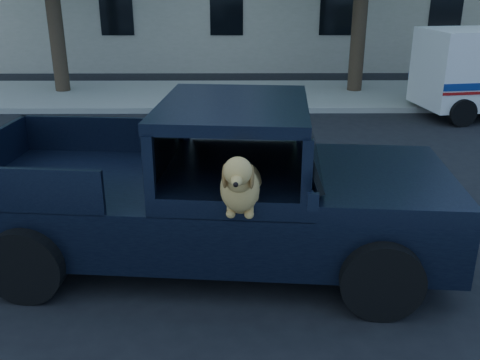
{
  "coord_description": "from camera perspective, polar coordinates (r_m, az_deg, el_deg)",
  "views": [
    {
      "loc": [
        1.34,
        -6.82,
        3.47
      ],
      "look_at": [
        1.38,
        -1.0,
        1.24
      ],
      "focal_mm": 40.0,
      "sensor_mm": 36.0,
      "label": 1
    }
  ],
  "objects": [
    {
      "name": "lane_stripes",
      "position": [
        10.81,
        3.1,
        2.28
      ],
      "size": [
        21.6,
        0.14,
        0.01
      ],
      "primitive_type": null,
      "color": "silver",
      "rests_on": "ground"
    },
    {
      "name": "pickup_truck",
      "position": [
        6.81,
        -3.79,
        -3.06
      ],
      "size": [
        5.99,
        3.22,
        2.08
      ],
      "rotation": [
        0.0,
        0.0,
        -0.09
      ],
      "color": "black",
      "rests_on": "ground"
    },
    {
      "name": "ground",
      "position": [
        7.77,
        -10.35,
        -5.91
      ],
      "size": [
        120.0,
        120.0,
        0.0
      ],
      "primitive_type": "plane",
      "color": "black",
      "rests_on": "ground"
    },
    {
      "name": "far_sidewalk",
      "position": [
        16.43,
        -5.15,
        9.0
      ],
      "size": [
        60.0,
        4.0,
        0.15
      ],
      "primitive_type": "cube",
      "color": "gray",
      "rests_on": "ground"
    }
  ]
}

